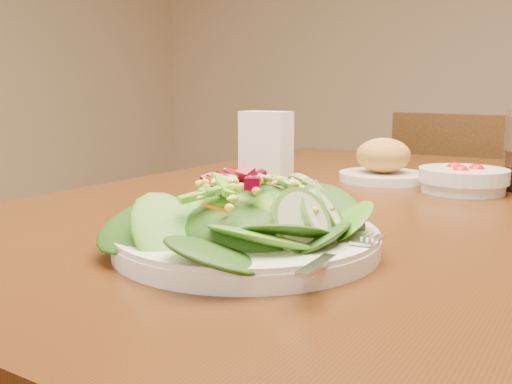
# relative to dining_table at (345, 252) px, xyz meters

# --- Properties ---
(dining_table) EXTENTS (0.90, 1.40, 0.75)m
(dining_table) POSITION_rel_dining_table_xyz_m (0.00, 0.00, 0.00)
(dining_table) COLOR #43220B
(dining_table) RESTS_ON ground_plane
(chair_far) EXTENTS (0.47, 0.47, 0.86)m
(chair_far) POSITION_rel_dining_table_xyz_m (-0.01, 0.97, -0.19)
(chair_far) COLOR #4A2C13
(chair_far) RESTS_ON ground_plane
(salad_plate) EXTENTS (0.30, 0.30, 0.09)m
(salad_plate) POSITION_rel_dining_table_xyz_m (0.05, -0.38, 0.13)
(salad_plate) COLOR silver
(salad_plate) RESTS_ON dining_table
(bread_plate) EXTENTS (0.17, 0.17, 0.09)m
(bread_plate) POSITION_rel_dining_table_xyz_m (-0.00, 0.18, 0.14)
(bread_plate) COLOR silver
(bread_plate) RESTS_ON dining_table
(tomato_bowl) EXTENTS (0.15, 0.15, 0.05)m
(tomato_bowl) POSITION_rel_dining_table_xyz_m (0.16, 0.13, 0.12)
(tomato_bowl) COLOR silver
(tomato_bowl) RESTS_ON dining_table
(napkin_holder) EXTENTS (0.10, 0.06, 0.14)m
(napkin_holder) POSITION_rel_dining_table_xyz_m (-0.24, 0.13, 0.17)
(napkin_holder) COLOR white
(napkin_holder) RESTS_ON dining_table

